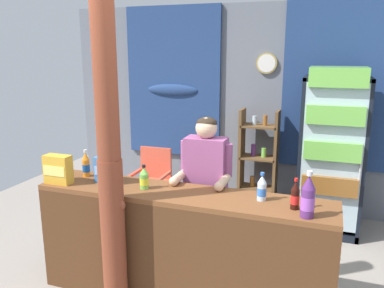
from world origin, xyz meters
The scene contains 15 objects.
ground_plane centered at (0.00, 1.11, 0.00)m, with size 7.23×7.23×0.00m, color gray.
back_wall_curtained centered at (0.00, 2.83, 1.36)m, with size 5.11×0.22×2.65m.
stall_counter centered at (-0.12, 0.43, 0.57)m, with size 2.43×0.48×0.95m.
timber_post centered at (-0.56, 0.19, 1.22)m, with size 0.21×0.19×2.55m.
drink_fridge centered at (1.01, 2.29, 1.04)m, with size 0.70×0.66×1.90m.
bottle_shelf_rack centered at (0.15, 2.53, 0.70)m, with size 0.48×0.28×1.35m.
plastic_lawn_chair centered at (-1.10, 2.04, 0.49)m, with size 0.45×0.45×0.86m.
shopkeeper centered at (-0.04, 0.92, 0.94)m, with size 0.47×0.42×1.50m.
soda_bottle_grape_soda centered at (0.86, 0.37, 1.09)m, with size 0.09×0.09×0.33m.
soda_bottle_water centered at (0.51, 0.58, 1.04)m, with size 0.07×0.07×0.22m.
soda_bottle_cola centered at (0.77, 0.49, 1.05)m, with size 0.06×0.06×0.23m.
soda_bottle_orange_soda centered at (-1.09, 0.63, 1.06)m, with size 0.07×0.07×0.25m.
soda_bottle_lime_soda centered at (-0.44, 0.51, 1.04)m, with size 0.07×0.07×0.20m.
snack_box_choco_powder centered at (-1.20, 0.39, 1.07)m, with size 0.23×0.11×0.25m.
snack_box_biscuit centered at (-0.81, 0.55, 1.06)m, with size 0.21×0.11×0.22m.
Camera 1 is at (0.94, -2.23, 2.06)m, focal length 36.44 mm.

